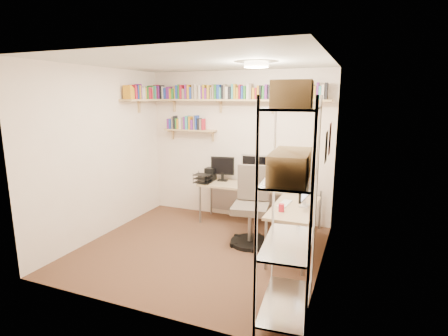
{
  "coord_description": "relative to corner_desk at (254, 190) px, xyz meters",
  "views": [
    {
      "loc": [
        1.99,
        -4.06,
        2.08
      ],
      "look_at": [
        0.13,
        0.55,
        1.06
      ],
      "focal_mm": 28.0,
      "sensor_mm": 36.0,
      "label": 1
    }
  ],
  "objects": [
    {
      "name": "wire_rack",
      "position": [
        0.95,
        -2.08,
        0.81
      ],
      "size": [
        0.52,
        0.94,
        2.21
      ],
      "rotation": [
        0.0,
        0.0,
        0.09
      ],
      "color": "silver",
      "rests_on": "ground"
    },
    {
      "name": "ground",
      "position": [
        -0.47,
        -0.96,
        -0.66
      ],
      "size": [
        3.2,
        3.2,
        0.0
      ],
      "primitive_type": "plane",
      "color": "#4A331F",
      "rests_on": "ground"
    },
    {
      "name": "wall_shelves",
      "position": [
        -0.87,
        0.34,
        1.37
      ],
      "size": [
        3.12,
        1.09,
        0.8
      ],
      "color": "tan",
      "rests_on": "ground"
    },
    {
      "name": "room_shell",
      "position": [
        -0.47,
        -0.96,
        0.89
      ],
      "size": [
        3.24,
        3.04,
        2.52
      ],
      "color": "beige",
      "rests_on": "ground"
    },
    {
      "name": "office_chair",
      "position": [
        0.1,
        -0.48,
        -0.19
      ],
      "size": [
        0.59,
        0.59,
        1.12
      ],
      "rotation": [
        0.0,
        0.0,
        0.15
      ],
      "color": "black",
      "rests_on": "ground"
    },
    {
      "name": "corner_desk",
      "position": [
        0.0,
        0.0,
        0.0
      ],
      "size": [
        2.05,
        1.7,
        1.16
      ],
      "color": "tan",
      "rests_on": "ground"
    }
  ]
}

